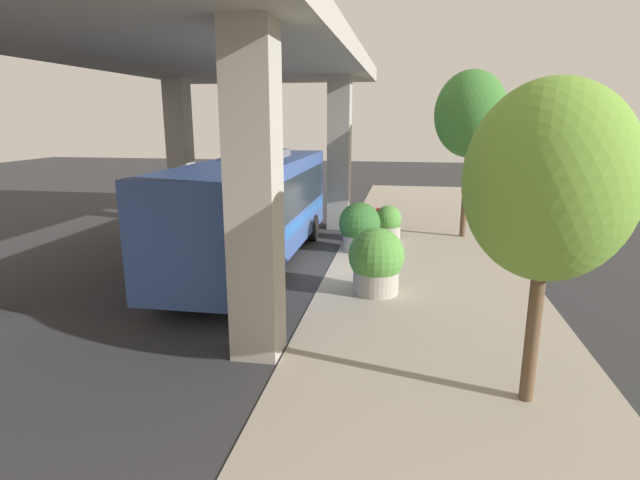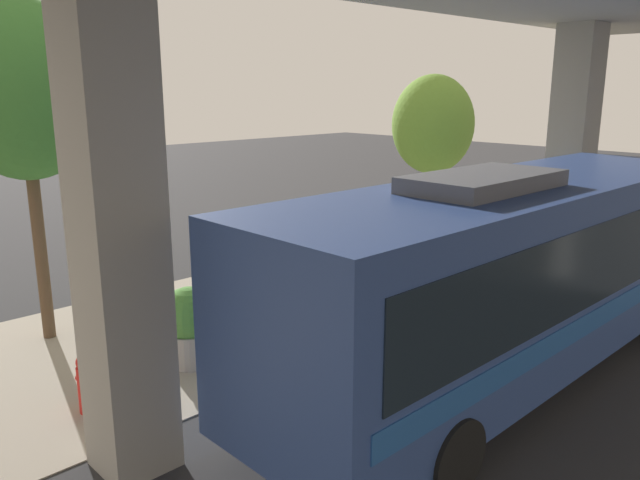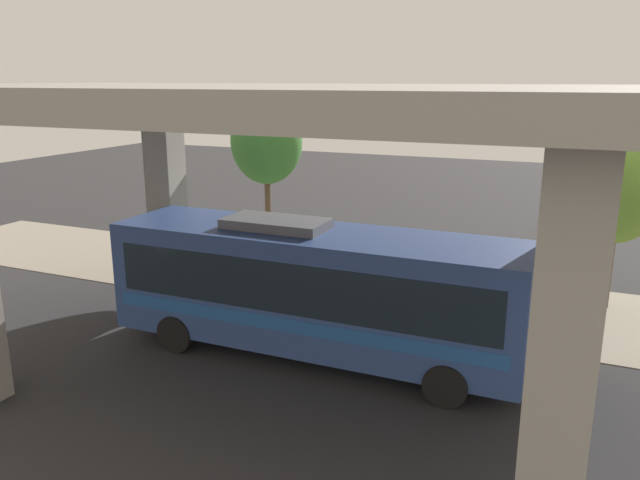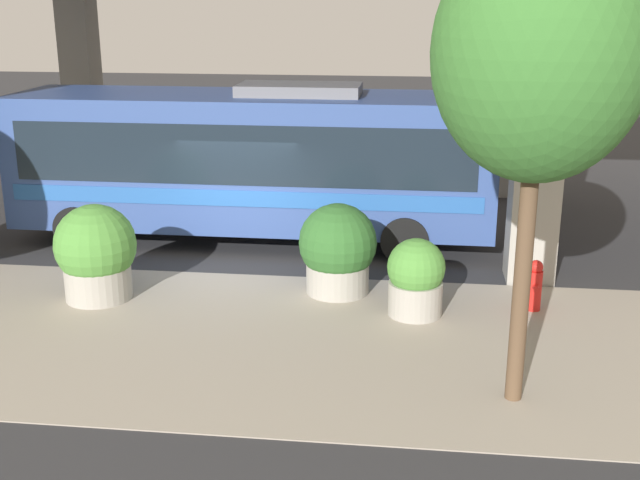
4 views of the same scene
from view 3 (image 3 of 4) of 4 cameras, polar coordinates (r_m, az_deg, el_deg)
ground_plane at (r=18.51m, az=2.77°, el=-7.55°), size 80.00×80.00×0.00m
sidewalk_strip at (r=21.16m, az=5.67°, el=-4.69°), size 6.00×40.00×0.02m
overpass at (r=13.51m, az=-3.06°, el=10.46°), size 9.40×19.87×6.82m
bus at (r=15.76m, az=-0.53°, el=-4.11°), size 2.80×10.52×3.53m
fire_hydrant at (r=21.90m, az=-10.45°, el=-2.91°), size 0.53×0.25×0.94m
planter_front at (r=19.06m, az=10.29°, el=-4.29°), size 1.48×1.48×1.78m
planter_middle at (r=21.17m, az=-5.08°, el=-2.74°), size 1.00×1.00×1.39m
planter_back at (r=19.69m, az=-2.66°, el=-3.56°), size 1.45×1.45×1.72m
street_tree_near at (r=23.53m, az=-4.91°, el=8.96°), size 2.67×2.67×6.31m
street_tree_far at (r=20.70m, az=25.57°, el=3.85°), size 2.53×2.53×5.16m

